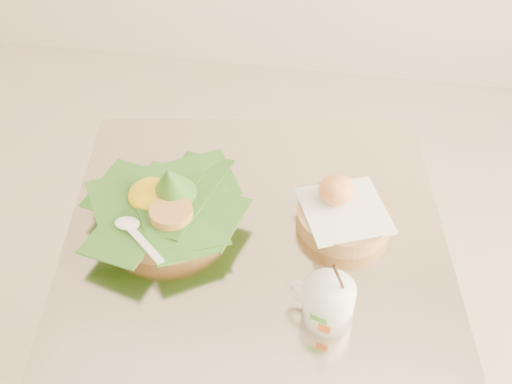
% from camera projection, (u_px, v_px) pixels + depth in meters
% --- Properties ---
extents(cafe_table, '(0.80, 0.80, 0.75)m').
position_uv_depth(cafe_table, '(256.00, 305.00, 1.34)').
color(cafe_table, gray).
rests_on(cafe_table, floor).
extents(rice_basket, '(0.29, 0.30, 0.15)m').
position_uv_depth(rice_basket, '(166.00, 204.00, 1.19)').
color(rice_basket, '#A57A47').
rests_on(rice_basket, cafe_table).
extents(bread_basket, '(0.20, 0.20, 0.09)m').
position_uv_depth(bread_basket, '(343.00, 213.00, 1.19)').
color(bread_basket, '#A57A47').
rests_on(bread_basket, cafe_table).
extents(coffee_mug, '(0.11, 0.09, 0.14)m').
position_uv_depth(coffee_mug, '(327.00, 301.00, 1.03)').
color(coffee_mug, white).
rests_on(coffee_mug, cafe_table).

